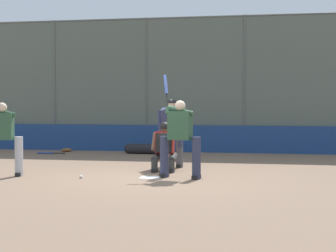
{
  "coord_description": "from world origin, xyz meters",
  "views": [
    {
      "loc": [
        -2.55,
        11.4,
        1.54
      ],
      "look_at": [
        -0.19,
        -1.0,
        1.05
      ],
      "focal_mm": 60.0,
      "sensor_mm": 36.0,
      "label": 1
    }
  ],
  "objects_px": {
    "spare_bat_near_backstop": "(47,153)",
    "equipment_bag_dugout_side": "(145,149)",
    "batter_at_plate": "(180,136)",
    "fielding_glove_on_dirt": "(67,150)",
    "batter_on_deck": "(2,136)",
    "umpire_home": "(171,131)",
    "baseball_loose": "(81,177)",
    "catcher_behind_plate": "(164,146)"
  },
  "relations": [
    {
      "from": "batter_at_plate",
      "to": "equipment_bag_dugout_side",
      "type": "distance_m",
      "value": 5.82
    },
    {
      "from": "batter_on_deck",
      "to": "fielding_glove_on_dirt",
      "type": "xyz_separation_m",
      "value": [
        0.88,
        -6.06,
        -0.8
      ]
    },
    {
      "from": "spare_bat_near_backstop",
      "to": "equipment_bag_dugout_side",
      "type": "bearing_deg",
      "value": -169.77
    },
    {
      "from": "umpire_home",
      "to": "fielding_glove_on_dirt",
      "type": "height_order",
      "value": "umpire_home"
    },
    {
      "from": "batter_at_plate",
      "to": "baseball_loose",
      "type": "distance_m",
      "value": 2.22
    },
    {
      "from": "spare_bat_near_backstop",
      "to": "fielding_glove_on_dirt",
      "type": "xyz_separation_m",
      "value": [
        -0.29,
        -0.88,
        0.03
      ]
    },
    {
      "from": "umpire_home",
      "to": "fielding_glove_on_dirt",
      "type": "xyz_separation_m",
      "value": [
        4.15,
        -3.77,
        -0.83
      ]
    },
    {
      "from": "umpire_home",
      "to": "equipment_bag_dugout_side",
      "type": "height_order",
      "value": "umpire_home"
    },
    {
      "from": "spare_bat_near_backstop",
      "to": "equipment_bag_dugout_side",
      "type": "relative_size",
      "value": 0.69
    },
    {
      "from": "batter_at_plate",
      "to": "fielding_glove_on_dirt",
      "type": "height_order",
      "value": "batter_at_plate"
    },
    {
      "from": "fielding_glove_on_dirt",
      "to": "baseball_loose",
      "type": "distance_m",
      "value": 6.67
    },
    {
      "from": "equipment_bag_dugout_side",
      "to": "umpire_home",
      "type": "bearing_deg",
      "value": 112.95
    },
    {
      "from": "batter_at_plate",
      "to": "fielding_glove_on_dirt",
      "type": "distance_m",
      "value": 7.41
    },
    {
      "from": "catcher_behind_plate",
      "to": "umpire_home",
      "type": "xyz_separation_m",
      "value": [
        -0.0,
        -0.87,
        0.3
      ]
    },
    {
      "from": "umpire_home",
      "to": "catcher_behind_plate",
      "type": "bearing_deg",
      "value": 91.26
    },
    {
      "from": "catcher_behind_plate",
      "to": "fielding_glove_on_dirt",
      "type": "bearing_deg",
      "value": -48.36
    },
    {
      "from": "batter_at_plate",
      "to": "catcher_behind_plate",
      "type": "relative_size",
      "value": 1.93
    },
    {
      "from": "catcher_behind_plate",
      "to": "equipment_bag_dugout_side",
      "type": "xyz_separation_m",
      "value": [
        1.48,
        -4.37,
        -0.43
      ]
    },
    {
      "from": "catcher_behind_plate",
      "to": "baseball_loose",
      "type": "relative_size",
      "value": 15.32
    },
    {
      "from": "batter_on_deck",
      "to": "catcher_behind_plate",
      "type": "bearing_deg",
      "value": -167.06
    },
    {
      "from": "spare_bat_near_backstop",
      "to": "baseball_loose",
      "type": "distance_m",
      "value": 6.02
    },
    {
      "from": "baseball_loose",
      "to": "equipment_bag_dugout_side",
      "type": "xyz_separation_m",
      "value": [
        0.01,
        -5.85,
        0.12
      ]
    },
    {
      "from": "umpire_home",
      "to": "equipment_bag_dugout_side",
      "type": "xyz_separation_m",
      "value": [
        1.48,
        -3.5,
        -0.73
      ]
    },
    {
      "from": "batter_on_deck",
      "to": "equipment_bag_dugout_side",
      "type": "distance_m",
      "value": 6.1
    },
    {
      "from": "batter_at_plate",
      "to": "fielding_glove_on_dirt",
      "type": "relative_size",
      "value": 6.62
    },
    {
      "from": "catcher_behind_plate",
      "to": "baseball_loose",
      "type": "distance_m",
      "value": 2.15
    },
    {
      "from": "spare_bat_near_backstop",
      "to": "umpire_home",
      "type": "bearing_deg",
      "value": 145.46
    },
    {
      "from": "batter_at_plate",
      "to": "equipment_bag_dugout_side",
      "type": "bearing_deg",
      "value": -56.33
    },
    {
      "from": "catcher_behind_plate",
      "to": "equipment_bag_dugout_side",
      "type": "bearing_deg",
      "value": -71.42
    },
    {
      "from": "batter_at_plate",
      "to": "umpire_home",
      "type": "distance_m",
      "value": 1.98
    },
    {
      "from": "fielding_glove_on_dirt",
      "to": "equipment_bag_dugout_side",
      "type": "bearing_deg",
      "value": 174.21
    },
    {
      "from": "catcher_behind_plate",
      "to": "umpire_home",
      "type": "relative_size",
      "value": 0.69
    },
    {
      "from": "umpire_home",
      "to": "fielding_glove_on_dirt",
      "type": "distance_m",
      "value": 5.67
    },
    {
      "from": "fielding_glove_on_dirt",
      "to": "baseball_loose",
      "type": "bearing_deg",
      "value": 113.6
    },
    {
      "from": "equipment_bag_dugout_side",
      "to": "batter_on_deck",
      "type": "bearing_deg",
      "value": 72.83
    },
    {
      "from": "catcher_behind_plate",
      "to": "spare_bat_near_backstop",
      "type": "relative_size",
      "value": 1.25
    },
    {
      "from": "baseball_loose",
      "to": "catcher_behind_plate",
      "type": "bearing_deg",
      "value": -135.03
    },
    {
      "from": "batter_on_deck",
      "to": "umpire_home",
      "type": "bearing_deg",
      "value": -155.54
    },
    {
      "from": "catcher_behind_plate",
      "to": "spare_bat_near_backstop",
      "type": "distance_m",
      "value": 5.84
    },
    {
      "from": "batter_on_deck",
      "to": "fielding_glove_on_dirt",
      "type": "distance_m",
      "value": 6.17
    },
    {
      "from": "equipment_bag_dugout_side",
      "to": "spare_bat_near_backstop",
      "type": "bearing_deg",
      "value": 11.64
    },
    {
      "from": "spare_bat_near_backstop",
      "to": "equipment_bag_dugout_side",
      "type": "distance_m",
      "value": 3.02
    }
  ]
}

